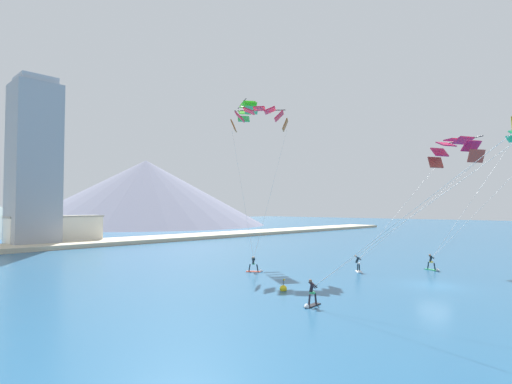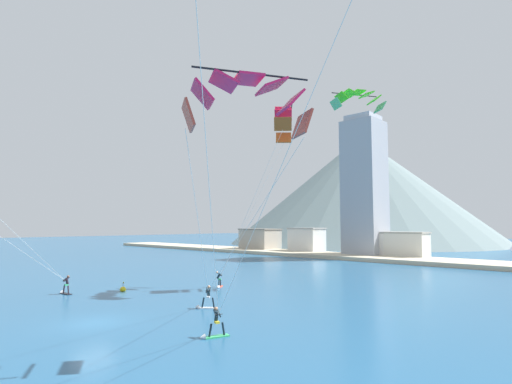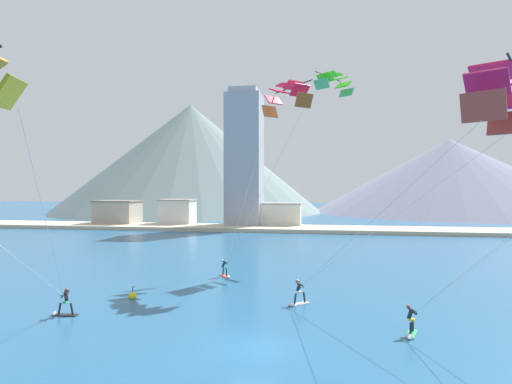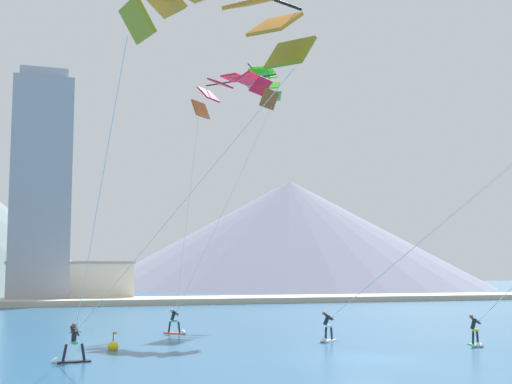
# 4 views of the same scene
# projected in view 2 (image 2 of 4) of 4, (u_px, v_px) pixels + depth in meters

# --- Properties ---
(ground_plane) EXTENTS (400.00, 400.00, 0.00)m
(ground_plane) POSITION_uv_depth(u_px,v_px,m) (96.00, 323.00, 25.91)
(ground_plane) COLOR #23567F
(kitesurfer_near_lead) EXTENTS (1.77, 0.61, 1.78)m
(kitesurfer_near_lead) POSITION_uv_depth(u_px,v_px,m) (65.00, 288.00, 36.86)
(kitesurfer_near_lead) COLOR black
(kitesurfer_near_lead) RESTS_ON ground
(kitesurfer_near_trail) EXTENTS (0.96, 1.77, 1.73)m
(kitesurfer_near_trail) POSITION_uv_depth(u_px,v_px,m) (213.00, 328.00, 22.60)
(kitesurfer_near_trail) COLOR #33B266
(kitesurfer_near_trail) RESTS_ON ground
(kitesurfer_mid_center) EXTENTS (1.57, 1.45, 1.77)m
(kitesurfer_mid_center) POSITION_uv_depth(u_px,v_px,m) (206.00, 301.00, 30.50)
(kitesurfer_mid_center) COLOR white
(kitesurfer_mid_center) RESTS_ON ground
(kitesurfer_far_left) EXTENTS (1.36, 1.63, 1.66)m
(kitesurfer_far_left) POSITION_uv_depth(u_px,v_px,m) (219.00, 283.00, 40.67)
(kitesurfer_far_left) COLOR #E54C33
(kitesurfer_far_left) RESTS_ON ground
(parafoil_kite_mid_center) EXTENTS (12.39, 9.18, 12.51)m
(parafoil_kite_mid_center) POSITION_uv_depth(u_px,v_px,m) (248.00, 99.00, 20.25)
(parafoil_kite_mid_center) COLOR #A1382D
(parafoil_kite_far_left) EXTENTS (7.83, 7.20, 16.95)m
(parafoil_kite_far_left) POSITION_uv_depth(u_px,v_px,m) (283.00, 122.00, 41.73)
(parafoil_kite_far_left) COLOR #964619
(parafoil_kite_distant_high_outer) EXTENTS (4.71, 5.96, 2.06)m
(parafoil_kite_distant_high_outer) POSITION_uv_depth(u_px,v_px,m) (358.00, 98.00, 43.76)
(parafoil_kite_distant_high_outer) COLOR #47B56C
(race_marker_buoy) EXTENTS (0.56, 0.56, 1.02)m
(race_marker_buoy) POSITION_uv_depth(u_px,v_px,m) (123.00, 289.00, 38.35)
(race_marker_buoy) COLOR yellow
(race_marker_buoy) RESTS_ON ground
(shoreline_strip) EXTENTS (180.00, 10.00, 0.70)m
(shoreline_strip) POSITION_uv_depth(u_px,v_px,m) (422.00, 261.00, 66.88)
(shoreline_strip) COLOR beige
(shoreline_strip) RESTS_ON ground
(shore_building_harbour_front) EXTENTS (7.83, 4.56, 5.08)m
(shore_building_harbour_front) POSITION_uv_depth(u_px,v_px,m) (406.00, 246.00, 73.49)
(shore_building_harbour_front) COLOR silver
(shore_building_harbour_front) RESTS_ON ground
(shore_building_promenade_mid) EXTENTS (8.75, 6.52, 5.46)m
(shore_building_promenade_mid) POSITION_uv_depth(u_px,v_px,m) (260.00, 240.00, 96.09)
(shore_building_promenade_mid) COLOR #A89E8E
(shore_building_promenade_mid) RESTS_ON ground
(shore_building_quay_east) EXTENTS (7.12, 5.31, 5.72)m
(shore_building_quay_east) POSITION_uv_depth(u_px,v_px,m) (307.00, 241.00, 88.30)
(shore_building_quay_east) COLOR silver
(shore_building_quay_east) RESTS_ON ground
(shore_building_quay_west) EXTENTS (8.18, 4.59, 5.01)m
(shore_building_quay_west) POSITION_uv_depth(u_px,v_px,m) (370.00, 244.00, 78.38)
(shore_building_quay_west) COLOR silver
(shore_building_quay_west) RESTS_ON ground
(highrise_tower) EXTENTS (7.00, 7.00, 28.14)m
(highrise_tower) POSITION_uv_depth(u_px,v_px,m) (364.00, 187.00, 79.00)
(highrise_tower) COLOR #999EA8
(highrise_tower) RESTS_ON ground
(mountain_peak_west_ridge) EXTENTS (90.72, 90.72, 37.22)m
(mountain_peak_west_ridge) POSITION_uv_depth(u_px,v_px,m) (361.00, 190.00, 139.30)
(mountain_peak_west_ridge) COLOR slate
(mountain_peak_west_ridge) RESTS_ON ground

